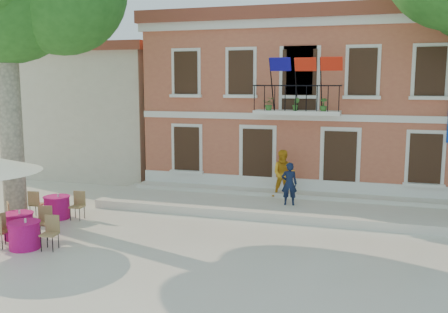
% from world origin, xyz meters
% --- Properties ---
extents(ground, '(90.00, 90.00, 0.00)m').
position_xyz_m(ground, '(0.00, 0.00, 0.00)').
color(ground, beige).
rests_on(ground, ground).
extents(main_building, '(13.50, 9.59, 7.50)m').
position_xyz_m(main_building, '(2.00, 9.99, 3.78)').
color(main_building, '#BF6445').
rests_on(main_building, ground).
extents(neighbor_west, '(9.40, 9.40, 6.40)m').
position_xyz_m(neighbor_west, '(-9.50, 11.00, 3.22)').
color(neighbor_west, beige).
rests_on(neighbor_west, ground).
extents(terrace, '(14.00, 3.40, 0.30)m').
position_xyz_m(terrace, '(2.00, 4.40, 0.15)').
color(terrace, silver).
rests_on(terrace, ground).
extents(pedestrian_navy, '(0.61, 0.46, 1.53)m').
position_xyz_m(pedestrian_navy, '(2.00, 4.09, 1.07)').
color(pedestrian_navy, '#0F1934').
rests_on(pedestrian_navy, terrace).
extents(pedestrian_orange, '(0.96, 0.80, 1.81)m').
position_xyz_m(pedestrian_orange, '(1.61, 5.17, 1.21)').
color(pedestrian_orange, orange).
rests_on(pedestrian_orange, terrace).
extents(cafe_table_1, '(1.82, 1.80, 0.95)m').
position_xyz_m(cafe_table_1, '(-5.23, -1.16, 0.43)').
color(cafe_table_1, '#C51287').
rests_on(cafe_table_1, ground).
extents(cafe_table_2, '(1.96, 0.90, 0.95)m').
position_xyz_m(cafe_table_2, '(-4.43, -1.89, 0.42)').
color(cafe_table_2, '#C51287').
rests_on(cafe_table_2, ground).
extents(cafe_table_3, '(1.95, 0.90, 0.95)m').
position_xyz_m(cafe_table_3, '(-5.47, 1.07, 0.42)').
color(cafe_table_3, '#C51287').
rests_on(cafe_table_3, ground).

